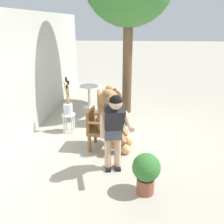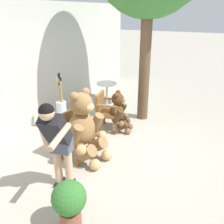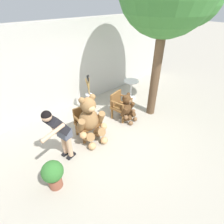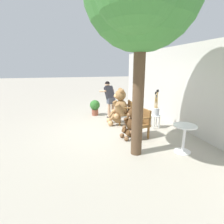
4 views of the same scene
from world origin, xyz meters
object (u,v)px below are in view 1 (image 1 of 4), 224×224
object	(u,v)px
potted_plant	(146,171)
wooden_chair_right	(106,107)
teddy_bear_large	(111,120)
white_stool	(69,118)
person_visitor	(114,126)
round_side_table	(89,94)
wooden_chair_left	(99,128)
teddy_bear_small	(117,107)
brush_bucket	(68,106)

from	to	relation	value
potted_plant	wooden_chair_right	bearing A→B (deg)	18.45
wooden_chair_right	teddy_bear_large	xyz separation A→B (m)	(-1.34, -0.25, 0.20)
teddy_bear_large	white_stool	world-z (taller)	teddy_bear_large
teddy_bear_large	person_visitor	bearing A→B (deg)	-171.81
round_side_table	potted_plant	xyz separation A→B (m)	(-3.99, -1.57, -0.05)
wooden_chair_left	round_side_table	world-z (taller)	wooden_chair_left
white_stool	wooden_chair_right	bearing A→B (deg)	-55.01
person_visitor	potted_plant	world-z (taller)	person_visitor
wooden_chair_right	potted_plant	distance (m)	2.92
wooden_chair_right	teddy_bear_small	bearing A→B (deg)	-85.56
teddy_bear_large	potted_plant	xyz separation A→B (m)	(-1.43, -0.67, -0.26)
wooden_chair_left	wooden_chair_right	distance (m)	1.33
wooden_chair_left	white_stool	size ratio (longest dim) A/B	1.87
potted_plant	teddy_bear_small	bearing A→B (deg)	12.79
wooden_chair_right	potted_plant	size ratio (longest dim) A/B	1.26
person_visitor	round_side_table	world-z (taller)	person_visitor
wooden_chair_left	potted_plant	size ratio (longest dim) A/B	1.26
brush_bucket	round_side_table	size ratio (longest dim) A/B	1.25
white_stool	person_visitor	bearing A→B (deg)	-143.80
round_side_table	white_stool	bearing A→B (deg)	173.79
person_visitor	brush_bucket	world-z (taller)	person_visitor
wooden_chair_left	white_stool	xyz separation A→B (m)	(0.74, 0.84, -0.11)
potted_plant	round_side_table	bearing A→B (deg)	21.47
white_stool	brush_bucket	xyz separation A→B (m)	(0.00, -0.00, 0.31)
wooden_chair_right	white_stool	world-z (taller)	wooden_chair_right
white_stool	round_side_table	world-z (taller)	round_side_table
wooden_chair_right	person_visitor	world-z (taller)	person_visitor
teddy_bear_large	person_visitor	world-z (taller)	person_visitor
wooden_chair_right	white_stool	bearing A→B (deg)	124.99
wooden_chair_left	white_stool	bearing A→B (deg)	48.54
wooden_chair_right	brush_bucket	size ratio (longest dim) A/B	0.96
white_stool	brush_bucket	size ratio (longest dim) A/B	0.51
teddy_bear_large	potted_plant	distance (m)	1.60
wooden_chair_right	white_stool	size ratio (longest dim) A/B	1.87
wooden_chair_right	brush_bucket	xyz separation A→B (m)	(-0.59, 0.84, 0.20)
brush_bucket	teddy_bear_large	bearing A→B (deg)	-124.73
white_stool	teddy_bear_large	bearing A→B (deg)	-124.67
white_stool	potted_plant	distance (m)	2.81
wooden_chair_left	round_side_table	bearing A→B (deg)	14.18
white_stool	potted_plant	world-z (taller)	potted_plant
wooden_chair_left	brush_bucket	distance (m)	1.14
round_side_table	teddy_bear_small	bearing A→B (deg)	-141.95
wooden_chair_left	white_stool	distance (m)	1.12
teddy_bear_small	round_side_table	bearing A→B (deg)	38.05
teddy_bear_large	wooden_chair_left	bearing A→B (deg)	86.75
wooden_chair_right	person_visitor	size ratio (longest dim) A/B	0.57
wooden_chair_left	brush_bucket	xyz separation A→B (m)	(0.74, 0.84, 0.20)
potted_plant	person_visitor	bearing A→B (deg)	46.60
round_side_table	potted_plant	world-z (taller)	round_side_table
teddy_bear_small	person_visitor	size ratio (longest dim) A/B	0.62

